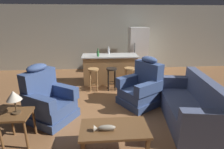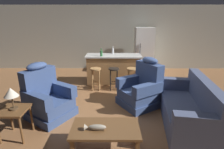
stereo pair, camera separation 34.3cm
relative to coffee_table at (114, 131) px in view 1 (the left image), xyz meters
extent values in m
plane|color=brown|center=(0.13, 1.85, -0.36)|extent=(12.00, 12.00, 0.00)
cube|color=#B2B2A3|center=(0.13, 4.97, 0.94)|extent=(12.00, 0.05, 2.60)
cube|color=brown|center=(0.00, 0.00, 0.04)|extent=(1.10, 0.60, 0.04)
cube|color=brown|center=(0.49, -0.24, -0.17)|extent=(0.06, 0.06, 0.38)
cube|color=brown|center=(-0.49, 0.24, -0.17)|extent=(0.06, 0.06, 0.38)
cube|color=brown|center=(0.49, 0.24, -0.17)|extent=(0.06, 0.06, 0.38)
cube|color=#4C3823|center=(-0.13, -0.06, 0.06)|extent=(0.22, 0.07, 0.01)
ellipsoid|color=#9E937F|center=(-0.13, -0.06, 0.10)|extent=(0.28, 0.09, 0.09)
cone|color=#9E937F|center=(-0.30, -0.06, 0.10)|extent=(0.06, 0.10, 0.10)
cube|color=#4C5675|center=(1.60, 0.76, -0.26)|extent=(1.12, 2.00, 0.20)
cube|color=#4C5675|center=(1.60, 0.76, -0.05)|extent=(1.12, 2.00, 0.22)
cube|color=#4C5675|center=(1.92, 0.71, 0.32)|extent=(0.48, 1.91, 0.52)
cube|color=#4C5675|center=(1.47, -0.08, 0.20)|extent=(0.86, 0.32, 0.28)
cube|color=#4C5675|center=(1.73, 1.60, 0.20)|extent=(0.86, 0.32, 0.28)
cube|color=#384C7A|center=(-1.25, 1.01, -0.27)|extent=(1.16, 1.16, 0.18)
cube|color=#384C7A|center=(-1.25, 1.01, -0.06)|extent=(1.08, 1.07, 0.24)
cube|color=#384C7A|center=(-1.50, 1.17, 0.38)|extent=(0.61, 0.77, 0.64)
ellipsoid|color=#384C7A|center=(-1.50, 1.17, 0.76)|extent=(0.47, 0.53, 0.16)
cube|color=#384C7A|center=(-1.06, 1.28, 0.19)|extent=(0.77, 0.58, 0.26)
cube|color=#384C7A|center=(-1.41, 0.72, 0.19)|extent=(0.77, 0.58, 0.26)
cube|color=#384C7A|center=(0.76, 1.56, -0.27)|extent=(1.16, 1.16, 0.18)
cube|color=#384C7A|center=(0.76, 1.56, -0.06)|extent=(1.08, 1.06, 0.24)
cube|color=#384C7A|center=(1.01, 1.72, 0.38)|extent=(0.60, 0.77, 0.64)
ellipsoid|color=#384C7A|center=(1.01, 1.72, 0.76)|extent=(0.47, 0.53, 0.16)
cube|color=#384C7A|center=(0.91, 1.27, 0.19)|extent=(0.77, 0.57, 0.26)
cube|color=#384C7A|center=(0.57, 1.83, 0.19)|extent=(0.77, 0.57, 0.26)
cube|color=brown|center=(-1.65, 0.32, 0.18)|extent=(0.48, 0.48, 0.04)
cylinder|color=brown|center=(-1.85, 0.12, -0.10)|extent=(0.04, 0.04, 0.52)
cylinder|color=brown|center=(-1.45, 0.12, -0.10)|extent=(0.04, 0.04, 0.52)
cylinder|color=brown|center=(-1.85, 0.52, -0.10)|extent=(0.04, 0.04, 0.52)
cylinder|color=brown|center=(-1.45, 0.52, -0.10)|extent=(0.04, 0.04, 0.52)
cylinder|color=#4C3823|center=(-1.63, 0.33, 0.21)|extent=(0.14, 0.14, 0.03)
cylinder|color=#4C3823|center=(-1.63, 0.33, 0.34)|extent=(0.02, 0.02, 0.22)
cone|color=beige|center=(-1.63, 0.33, 0.53)|extent=(0.24, 0.24, 0.16)
cube|color=#9E7042|center=(0.13, 3.20, 0.09)|extent=(1.71, 0.63, 0.91)
cube|color=silver|center=(0.13, 3.20, 0.57)|extent=(1.80, 0.70, 0.04)
cylinder|color=#A87A47|center=(-0.40, 2.57, 0.30)|extent=(0.32, 0.32, 0.04)
torus|color=#A87A47|center=(-0.40, 2.57, -0.14)|extent=(0.23, 0.23, 0.02)
cylinder|color=#A87A47|center=(-0.50, 2.47, -0.04)|extent=(0.04, 0.04, 0.64)
cylinder|color=#A87A47|center=(-0.30, 2.47, -0.04)|extent=(0.04, 0.04, 0.64)
cylinder|color=#A87A47|center=(-0.50, 2.67, -0.04)|extent=(0.04, 0.04, 0.64)
cylinder|color=#A87A47|center=(-0.30, 2.67, -0.04)|extent=(0.04, 0.04, 0.64)
cylinder|color=black|center=(0.14, 2.57, 0.30)|extent=(0.32, 0.32, 0.04)
torus|color=black|center=(0.14, 2.57, -0.14)|extent=(0.23, 0.23, 0.02)
cylinder|color=black|center=(0.04, 2.47, -0.04)|extent=(0.04, 0.04, 0.64)
cylinder|color=black|center=(0.24, 2.47, -0.04)|extent=(0.04, 0.04, 0.64)
cylinder|color=black|center=(0.04, 2.67, -0.04)|extent=(0.04, 0.04, 0.64)
cylinder|color=black|center=(0.24, 2.67, -0.04)|extent=(0.04, 0.04, 0.64)
cylinder|color=#A87A47|center=(0.69, 2.57, 0.30)|extent=(0.32, 0.32, 0.04)
torus|color=#A87A47|center=(0.69, 2.57, -0.14)|extent=(0.23, 0.23, 0.02)
cylinder|color=#A87A47|center=(0.59, 2.47, -0.04)|extent=(0.04, 0.04, 0.64)
cylinder|color=#A87A47|center=(0.79, 2.47, -0.04)|extent=(0.04, 0.04, 0.64)
cylinder|color=#A87A47|center=(0.59, 2.67, -0.04)|extent=(0.04, 0.04, 0.64)
cylinder|color=#A87A47|center=(0.79, 2.67, -0.04)|extent=(0.04, 0.04, 0.64)
cube|color=white|center=(1.32, 4.40, 0.52)|extent=(0.70, 0.66, 1.76)
cylinder|color=#333338|center=(1.12, 4.05, 0.60)|extent=(0.02, 0.02, 0.50)
cylinder|color=silver|center=(0.11, 3.46, 0.67)|extent=(0.07, 0.07, 0.17)
cylinder|color=silver|center=(0.11, 3.46, 0.79)|extent=(0.03, 0.03, 0.07)
cylinder|color=#2D6B38|center=(-0.25, 3.01, 0.67)|extent=(0.08, 0.08, 0.17)
cylinder|color=#2D6B38|center=(-0.25, 3.01, 0.80)|extent=(0.03, 0.03, 0.07)
camera|label=1|loc=(-0.22, -2.39, 1.73)|focal=28.00mm
camera|label=2|loc=(0.12, -2.40, 1.73)|focal=28.00mm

